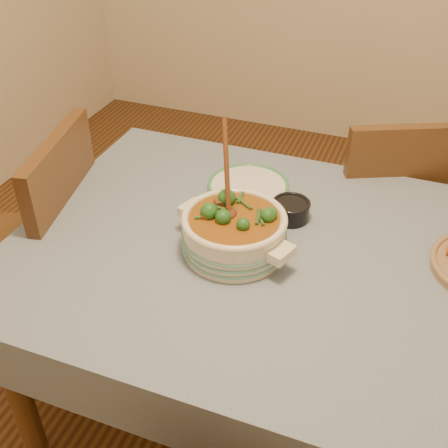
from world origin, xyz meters
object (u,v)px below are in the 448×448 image
Objects in this scene: condiment_bowl at (291,209)px; chair_left at (43,246)px; dining_table at (308,285)px; white_plate at (248,186)px; stew_casserole at (234,229)px; chair_far at (386,210)px.

condiment_bowl is 0.14× the size of chair_left.
white_plate is at bearing 134.77° from dining_table.
stew_casserole reaches higher than chair_far.
dining_table is 1.75× the size of chair_left.
condiment_bowl is 0.87m from chair_left.
dining_table is at bearing 52.61° from chair_far.
chair_far reaches higher than white_plate.
chair_left is (-0.71, 0.04, -0.28)m from stew_casserole.
dining_table is 0.41m from white_plate.
white_plate reaches higher than dining_table.
chair_far is 1.26m from chair_left.
chair_left is at bearing 179.77° from dining_table.
white_plate is 0.62m from chair_far.
dining_table is at bearing -45.23° from white_plate.
condiment_bowl is (0.17, -0.11, 0.02)m from white_plate.
chair_far is (0.42, 0.39, -0.24)m from white_plate.
chair_left is at bearing -168.44° from condiment_bowl.
chair_left is at bearing 7.01° from chair_far.
chair_far is at bearing 62.85° from stew_casserole.
stew_casserole is at bearing -78.29° from white_plate.
chair_left is at bearing -156.89° from white_plate.
stew_casserole reaches higher than chair_left.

